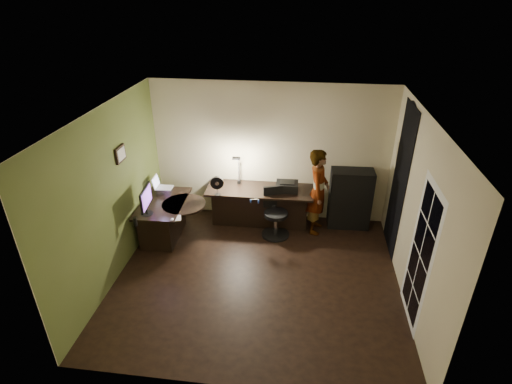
# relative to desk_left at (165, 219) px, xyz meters

# --- Properties ---
(floor) EXTENTS (4.50, 4.00, 0.01)m
(floor) POSITION_rel_desk_left_xyz_m (1.83, -0.96, -0.37)
(floor) COLOR black
(floor) RESTS_ON ground
(ceiling) EXTENTS (4.50, 4.00, 0.01)m
(ceiling) POSITION_rel_desk_left_xyz_m (1.83, -0.96, 2.34)
(ceiling) COLOR silver
(ceiling) RESTS_ON floor
(wall_back) EXTENTS (4.50, 0.01, 2.70)m
(wall_back) POSITION_rel_desk_left_xyz_m (1.83, 1.05, 0.99)
(wall_back) COLOR beige
(wall_back) RESTS_ON floor
(wall_front) EXTENTS (4.50, 0.01, 2.70)m
(wall_front) POSITION_rel_desk_left_xyz_m (1.83, -2.96, 0.99)
(wall_front) COLOR beige
(wall_front) RESTS_ON floor
(wall_left) EXTENTS (0.01, 4.00, 2.70)m
(wall_left) POSITION_rel_desk_left_xyz_m (-0.42, -0.96, 0.99)
(wall_left) COLOR beige
(wall_left) RESTS_ON floor
(wall_right) EXTENTS (0.01, 4.00, 2.70)m
(wall_right) POSITION_rel_desk_left_xyz_m (4.08, -0.96, 0.99)
(wall_right) COLOR beige
(wall_right) RESTS_ON floor
(green_wall_overlay) EXTENTS (0.00, 4.00, 2.70)m
(green_wall_overlay) POSITION_rel_desk_left_xyz_m (-0.41, -0.96, 0.99)
(green_wall_overlay) COLOR #58682E
(green_wall_overlay) RESTS_ON floor
(arched_doorway) EXTENTS (0.01, 0.90, 2.60)m
(arched_doorway) POSITION_rel_desk_left_xyz_m (4.07, 0.19, 0.94)
(arched_doorway) COLOR black
(arched_doorway) RESTS_ON floor
(french_door) EXTENTS (0.02, 0.92, 2.10)m
(french_door) POSITION_rel_desk_left_xyz_m (4.07, -1.51, 0.69)
(french_door) COLOR white
(french_door) RESTS_ON floor
(framed_picture) EXTENTS (0.04, 0.30, 0.25)m
(framed_picture) POSITION_rel_desk_left_xyz_m (-0.39, -0.51, 1.49)
(framed_picture) COLOR black
(framed_picture) RESTS_ON wall_left
(desk_left) EXTENTS (0.82, 1.29, 0.73)m
(desk_left) POSITION_rel_desk_left_xyz_m (0.00, 0.00, 0.00)
(desk_left) COLOR black
(desk_left) RESTS_ON floor
(desk_right) EXTENTS (2.03, 0.73, 0.76)m
(desk_right) POSITION_rel_desk_left_xyz_m (1.68, 0.67, 0.01)
(desk_right) COLOR black
(desk_right) RESTS_ON floor
(cabinet) EXTENTS (0.79, 0.42, 1.17)m
(cabinet) POSITION_rel_desk_left_xyz_m (3.39, 0.82, 0.22)
(cabinet) COLOR black
(cabinet) RESTS_ON floor
(laptop_stand) EXTENTS (0.27, 0.23, 0.10)m
(laptop_stand) POSITION_rel_desk_left_xyz_m (-0.08, 0.36, 0.41)
(laptop_stand) COLOR silver
(laptop_stand) RESTS_ON desk_left
(laptop) EXTENTS (0.33, 0.32, 0.22)m
(laptop) POSITION_rel_desk_left_xyz_m (-0.08, 0.36, 0.57)
(laptop) COLOR silver
(laptop) RESTS_ON laptop_stand
(monitor) EXTENTS (0.16, 0.56, 0.36)m
(monitor) POSITION_rel_desk_left_xyz_m (-0.14, -0.41, 0.53)
(monitor) COLOR black
(monitor) RESTS_ON desk_left
(mouse) EXTENTS (0.07, 0.09, 0.03)m
(mouse) POSITION_rel_desk_left_xyz_m (0.35, -0.56, 0.37)
(mouse) COLOR silver
(mouse) RESTS_ON desk_left
(phone) EXTENTS (0.08, 0.14, 0.01)m
(phone) POSITION_rel_desk_left_xyz_m (0.36, 0.19, 0.36)
(phone) COLOR black
(phone) RESTS_ON desk_left
(pen) EXTENTS (0.03, 0.15, 0.01)m
(pen) POSITION_rel_desk_left_xyz_m (0.13, 0.04, 0.36)
(pen) COLOR black
(pen) RESTS_ON desk_left
(speaker) EXTENTS (0.06, 0.06, 0.16)m
(speaker) POSITION_rel_desk_left_xyz_m (-0.18, -0.79, 0.43)
(speaker) COLOR black
(speaker) RESTS_ON desk_left
(notepad) EXTENTS (0.20, 0.24, 0.01)m
(notepad) POSITION_rel_desk_left_xyz_m (0.41, -0.48, 0.36)
(notepad) COLOR silver
(notepad) RESTS_ON desk_left
(desk_fan) EXTENTS (0.26, 0.19, 0.37)m
(desk_fan) POSITION_rel_desk_left_xyz_m (0.94, 0.34, 0.58)
(desk_fan) COLOR black
(desk_fan) RESTS_ON desk_right
(headphones) EXTENTS (0.18, 0.10, 0.08)m
(headphones) POSITION_rel_desk_left_xyz_m (1.65, 0.13, 0.44)
(headphones) COLOR navy
(headphones) RESTS_ON desk_right
(printer) EXTENTS (0.42, 0.33, 0.18)m
(printer) POSITION_rel_desk_left_xyz_m (2.19, 0.68, 0.49)
(printer) COLOR black
(printer) RESTS_ON desk_right
(desk_lamp) EXTENTS (0.25, 0.35, 0.69)m
(desk_lamp) POSITION_rel_desk_left_xyz_m (1.25, 0.86, 0.74)
(desk_lamp) COLOR black
(desk_lamp) RESTS_ON desk_right
(office_chair) EXTENTS (0.66, 0.66, 0.93)m
(office_chair) POSITION_rel_desk_left_xyz_m (2.02, 0.29, 0.10)
(office_chair) COLOR black
(office_chair) RESTS_ON floor
(person) EXTENTS (0.46, 0.63, 1.65)m
(person) POSITION_rel_desk_left_xyz_m (2.77, 0.57, 0.46)
(person) COLOR #D8A88C
(person) RESTS_ON floor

